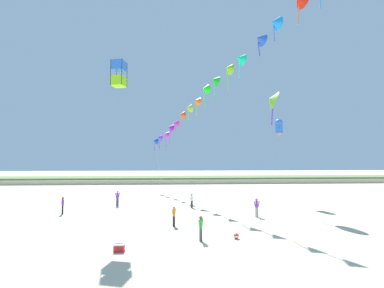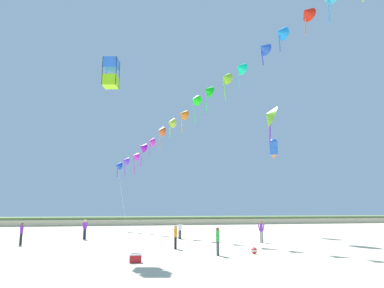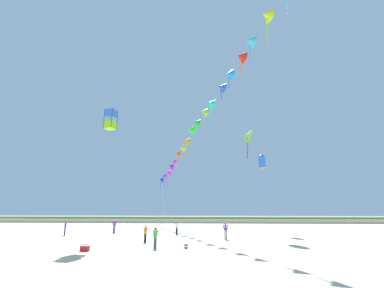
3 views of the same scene
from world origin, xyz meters
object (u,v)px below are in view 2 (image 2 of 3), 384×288
at_px(person_mid_center, 180,229).
at_px(large_kite_mid_trail, 111,73).
at_px(person_far_left, 85,228).
at_px(large_kite_high_solo, 269,115).
at_px(person_near_left, 218,239).
at_px(person_far_right, 21,232).
at_px(person_near_right, 261,230).
at_px(beach_ball, 254,251).
at_px(person_far_center, 176,235).
at_px(large_kite_low_lead, 274,148).
at_px(beach_cooler, 135,258).

relative_size(person_mid_center, large_kite_mid_trail, 0.69).
distance_m(person_far_left, large_kite_high_solo, 20.32).
xyz_separation_m(person_near_left, large_kite_high_solo, (8.96, 10.66, 10.87)).
height_order(person_far_left, person_far_right, person_far_left).
bearing_deg(person_near_right, person_mid_center, 138.26).
bearing_deg(beach_ball, person_near_right, 61.54).
relative_size(person_far_center, large_kite_mid_trail, 0.70).
xyz_separation_m(person_mid_center, large_kite_high_solo, (8.80, -0.90, 10.91)).
height_order(large_kite_mid_trail, beach_ball, large_kite_mid_trail).
height_order(large_kite_low_lead, large_kite_mid_trail, large_kite_mid_trail).
relative_size(person_near_left, beach_ball, 4.32).
bearing_deg(large_kite_mid_trail, person_mid_center, 44.78).
xyz_separation_m(person_near_left, large_kite_mid_trail, (-6.43, 5.03, 11.53)).
relative_size(person_far_right, beach_ball, 4.50).
bearing_deg(person_far_left, large_kite_high_solo, -7.78).
height_order(person_near_right, large_kite_low_lead, large_kite_low_lead).
xyz_separation_m(person_far_right, person_far_center, (10.63, -5.16, -0.06)).
relative_size(person_near_left, person_mid_center, 1.05).
distance_m(person_mid_center, person_far_center, 7.99).
distance_m(person_near_left, large_kite_high_solo, 17.67).
xyz_separation_m(person_near_left, beach_cooler, (-4.78, -1.56, -0.69)).
bearing_deg(person_near_left, person_mid_center, 89.24).
distance_m(large_kite_low_lead, beach_ball, 19.64).
distance_m(person_near_right, large_kite_low_lead, 13.25).
xyz_separation_m(person_near_right, beach_ball, (-3.40, -6.27, -0.79)).
distance_m(person_near_left, person_far_left, 15.32).
xyz_separation_m(person_far_left, person_far_center, (6.38, -9.20, -0.11)).
bearing_deg(beach_cooler, person_near_right, 37.68).
relative_size(person_near_right, person_far_left, 0.98).
bearing_deg(person_mid_center, large_kite_mid_trail, -135.22).
xyz_separation_m(large_kite_mid_trail, beach_ball, (8.79, -4.72, -12.26)).
height_order(person_far_left, large_kite_high_solo, large_kite_high_solo).
height_order(person_mid_center, beach_cooler, person_mid_center).
bearing_deg(large_kite_high_solo, person_far_right, -175.44).
bearing_deg(beach_cooler, large_kite_high_solo, 41.66).
bearing_deg(large_kite_low_lead, large_kite_high_solo, -120.06).
distance_m(large_kite_high_solo, beach_ball, 16.89).
relative_size(large_kite_mid_trail, large_kite_high_solo, 0.54).
distance_m(person_mid_center, large_kite_low_lead, 14.60).
distance_m(person_far_left, beach_cooler, 14.95).
distance_m(person_near_left, large_kite_mid_trail, 14.13).
distance_m(person_mid_center, large_kite_high_solo, 14.05).
xyz_separation_m(person_mid_center, person_far_right, (-12.51, -2.60, 0.08)).
height_order(large_kite_high_solo, beach_cooler, large_kite_high_solo).
relative_size(person_near_right, person_mid_center, 1.13).
xyz_separation_m(person_far_center, large_kite_mid_trail, (-4.70, 1.23, 11.55)).
distance_m(person_near_right, person_mid_center, 7.50).
bearing_deg(beach_ball, person_far_right, 149.53).
relative_size(person_far_left, large_kite_low_lead, 0.75).
bearing_deg(person_near_left, person_far_right, 144.05).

